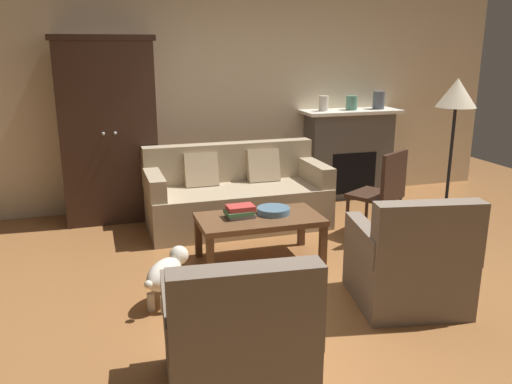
# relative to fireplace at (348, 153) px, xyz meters

# --- Properties ---
(ground_plane) EXTENTS (9.60, 9.60, 0.00)m
(ground_plane) POSITION_rel_fireplace_xyz_m (-1.55, -2.30, -0.57)
(ground_plane) COLOR #9E6638
(back_wall) EXTENTS (7.20, 0.10, 2.80)m
(back_wall) POSITION_rel_fireplace_xyz_m (-1.55, 0.25, 0.83)
(back_wall) COLOR beige
(back_wall) RESTS_ON ground
(fireplace) EXTENTS (1.26, 0.48, 1.12)m
(fireplace) POSITION_rel_fireplace_xyz_m (0.00, 0.00, 0.00)
(fireplace) COLOR #4C4947
(fireplace) RESTS_ON ground
(armoire) EXTENTS (1.06, 0.57, 2.00)m
(armoire) POSITION_rel_fireplace_xyz_m (-2.95, -0.08, 0.44)
(armoire) COLOR #382319
(armoire) RESTS_ON ground
(couch) EXTENTS (1.93, 0.87, 0.86)m
(couch) POSITION_rel_fireplace_xyz_m (-1.68, -0.72, -0.25)
(couch) COLOR tan
(couch) RESTS_ON ground
(coffee_table) EXTENTS (1.10, 0.60, 0.42)m
(coffee_table) POSITION_rel_fireplace_xyz_m (-1.74, -1.75, -0.20)
(coffee_table) COLOR brown
(coffee_table) RESTS_ON ground
(fruit_bowl) EXTENTS (0.30, 0.30, 0.06)m
(fruit_bowl) POSITION_rel_fireplace_xyz_m (-1.59, -1.70, -0.12)
(fruit_bowl) COLOR slate
(fruit_bowl) RESTS_ON coffee_table
(book_stack) EXTENTS (0.27, 0.19, 0.11)m
(book_stack) POSITION_rel_fireplace_xyz_m (-1.91, -1.71, -0.09)
(book_stack) COLOR gray
(book_stack) RESTS_ON coffee_table
(mantel_vase_cream) EXTENTS (0.12, 0.12, 0.18)m
(mantel_vase_cream) POSITION_rel_fireplace_xyz_m (-0.38, -0.02, 0.64)
(mantel_vase_cream) COLOR beige
(mantel_vase_cream) RESTS_ON fireplace
(mantel_vase_jade) EXTENTS (0.14, 0.14, 0.18)m
(mantel_vase_jade) POSITION_rel_fireplace_xyz_m (-0.00, -0.02, 0.64)
(mantel_vase_jade) COLOR slate
(mantel_vase_jade) RESTS_ON fireplace
(mantel_vase_slate) EXTENTS (0.15, 0.15, 0.22)m
(mantel_vase_slate) POSITION_rel_fireplace_xyz_m (0.38, -0.02, 0.66)
(mantel_vase_slate) COLOR #565B66
(mantel_vase_slate) RESTS_ON fireplace
(armchair_near_left) EXTENTS (0.84, 0.83, 0.88)m
(armchair_near_left) POSITION_rel_fireplace_xyz_m (-2.42, -3.55, -0.25)
(armchair_near_left) COLOR #756656
(armchair_near_left) RESTS_ON ground
(armchair_near_right) EXTENTS (0.89, 0.89, 0.88)m
(armchair_near_right) POSITION_rel_fireplace_xyz_m (-0.92, -2.88, -0.25)
(armchair_near_right) COLOR #756656
(armchair_near_right) RESTS_ON ground
(side_chair_wooden) EXTENTS (0.60, 0.60, 0.90)m
(side_chair_wooden) POSITION_rel_fireplace_xyz_m (-0.38, -1.53, -0.06)
(side_chair_wooden) COLOR #382319
(side_chair_wooden) RESTS_ON ground
(floor_lamp) EXTENTS (0.36, 0.36, 1.61)m
(floor_lamp) POSITION_rel_fireplace_xyz_m (0.06, -1.94, 0.82)
(floor_lamp) COLOR black
(floor_lamp) RESTS_ON ground
(dog) EXTENTS (0.41, 0.49, 0.39)m
(dog) POSITION_rel_fireplace_xyz_m (-2.65, -2.33, -0.32)
(dog) COLOR beige
(dog) RESTS_ON ground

